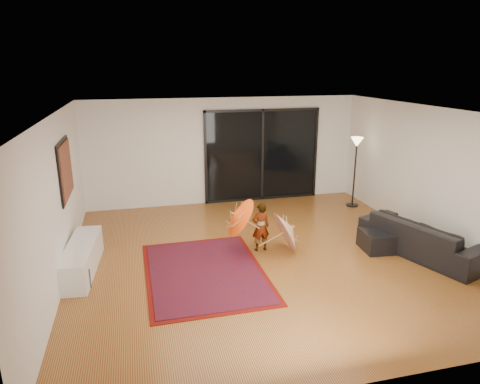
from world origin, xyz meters
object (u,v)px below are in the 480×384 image
object	(u,v)px
ottoman	(379,241)
child	(261,227)
media_console	(82,258)
sofa	(423,237)

from	to	relation	value
ottoman	child	distance (m)	2.33
ottoman	child	size ratio (longest dim) A/B	0.68
media_console	sofa	size ratio (longest dim) A/B	0.77
media_console	sofa	distance (m)	6.25
media_console	ottoman	bearing A→B (deg)	0.34
media_console	child	xyz separation A→B (m)	(3.27, 0.10, 0.23)
media_console	sofa	xyz separation A→B (m)	(6.20, -0.80, 0.09)
child	media_console	bearing A→B (deg)	-0.85
ottoman	media_console	bearing A→B (deg)	175.58
media_console	ottoman	distance (m)	5.54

